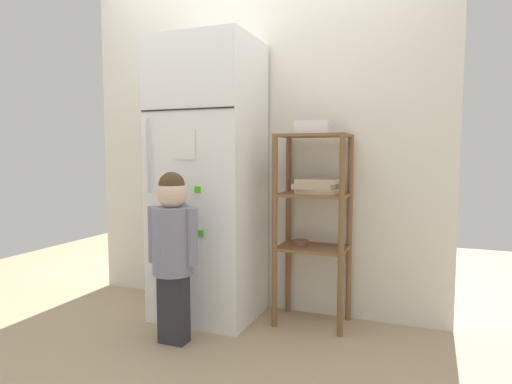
% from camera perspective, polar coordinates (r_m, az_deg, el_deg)
% --- Properties ---
extents(ground_plane, '(6.00, 6.00, 0.00)m').
position_cam_1_polar(ground_plane, '(3.03, -2.38, -16.31)').
color(ground_plane, tan).
extents(kitchen_wall_back, '(2.65, 0.03, 2.34)m').
position_cam_1_polar(kitchen_wall_back, '(3.13, -0.01, 6.25)').
color(kitchen_wall_back, silver).
rests_on(kitchen_wall_back, ground).
extents(refrigerator, '(0.65, 0.59, 1.84)m').
position_cam_1_polar(refrigerator, '(2.95, -6.24, 1.44)').
color(refrigerator, white).
rests_on(refrigerator, ground).
extents(child_standing, '(0.32, 0.24, 1.00)m').
position_cam_1_polar(child_standing, '(2.58, -10.78, -6.20)').
color(child_standing, '#2F2F35').
rests_on(child_standing, ground).
extents(pantry_shelf_unit, '(0.46, 0.32, 1.23)m').
position_cam_1_polar(pantry_shelf_unit, '(2.82, 7.48, -1.79)').
color(pantry_shelf_unit, brown).
rests_on(pantry_shelf_unit, ground).
extents(fruit_bin, '(0.21, 0.18, 0.09)m').
position_cam_1_polar(fruit_bin, '(2.80, 7.59, 8.27)').
color(fruit_bin, white).
rests_on(fruit_bin, pantry_shelf_unit).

